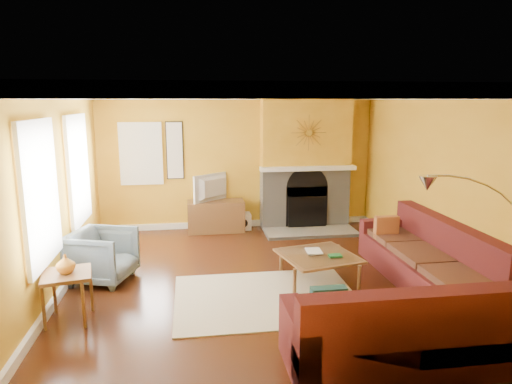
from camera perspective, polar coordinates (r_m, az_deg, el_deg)
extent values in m
cube|color=#4E2410|center=(6.71, 0.60, -11.22)|extent=(5.50, 6.00, 0.02)
cube|color=white|center=(6.20, 0.66, 12.68)|extent=(5.50, 6.00, 0.02)
cube|color=gold|center=(9.26, -2.29, 3.81)|extent=(5.50, 0.02, 2.70)
cube|color=gold|center=(3.48, 8.51, -9.28)|extent=(5.50, 0.02, 2.70)
cube|color=gold|center=(6.49, -24.21, -0.46)|extent=(0.02, 6.00, 2.70)
cube|color=gold|center=(7.27, 22.66, 0.84)|extent=(0.02, 6.00, 2.70)
cube|color=white|center=(7.70, -21.45, 2.61)|extent=(0.06, 1.22, 1.72)
cube|color=white|center=(5.89, -25.50, -0.21)|extent=(0.06, 1.22, 1.72)
cube|color=white|center=(9.18, -14.18, 4.67)|extent=(0.82, 0.06, 1.22)
cube|color=white|center=(9.14, -10.12, 5.12)|extent=(0.34, 0.04, 1.14)
cube|color=white|center=(9.08, 6.53, 2.96)|extent=(1.92, 0.22, 0.08)
cube|color=gray|center=(9.05, 6.86, -5.00)|extent=(1.80, 0.70, 0.06)
cube|color=beige|center=(6.19, 1.30, -13.06)|extent=(2.40, 1.80, 0.02)
cube|color=brown|center=(9.13, -5.03, -3.01)|extent=(1.11, 0.50, 0.61)
imported|color=black|center=(9.00, -5.10, 0.54)|extent=(0.80, 0.69, 0.54)
cube|color=white|center=(9.28, -1.69, -3.66)|extent=(0.32, 0.32, 0.32)
imported|color=slate|center=(6.97, -18.68, -7.57)|extent=(1.04, 1.03, 0.76)
imported|color=orange|center=(5.79, -22.72, -8.27)|extent=(0.25, 0.25, 0.23)
imported|color=white|center=(6.72, 6.32, -7.41)|extent=(0.24, 0.31, 0.03)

